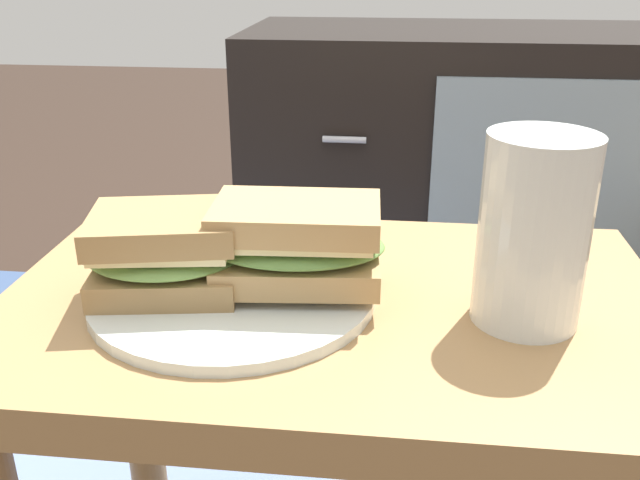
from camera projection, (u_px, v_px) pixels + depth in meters
name	position (u px, v px, depth m)	size (l,w,h in m)	color
side_table	(332.00, 385.00, 0.62)	(0.56, 0.36, 0.46)	#A37A4C
tv_cabinet	(475.00, 169.00, 1.50)	(0.96, 0.46, 0.58)	black
area_rug	(168.00, 390.00, 1.24)	(1.14, 0.87, 0.01)	#384C72
plate	(233.00, 293.00, 0.58)	(0.24, 0.24, 0.01)	silver
sandwich_front	(165.00, 252.00, 0.56)	(0.14, 0.11, 0.07)	#9E7A4C
sandwich_back	(297.00, 243.00, 0.56)	(0.15, 0.10, 0.07)	tan
beer_glass	(533.00, 235.00, 0.52)	(0.08, 0.08, 0.15)	silver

